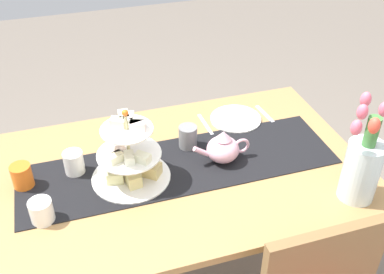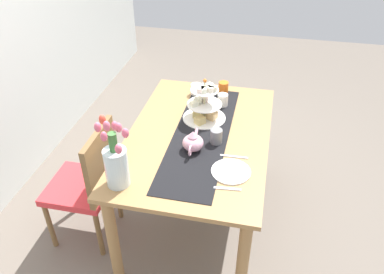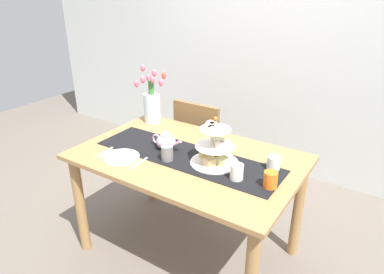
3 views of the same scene
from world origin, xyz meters
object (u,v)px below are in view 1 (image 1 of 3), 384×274
(teapot, at_px, (223,148))
(dinner_plate_left, at_px, (236,119))
(tulip_vase, at_px, (364,162))
(fork_left, at_px, (265,114))
(mug_orange, at_px, (22,176))
(cream_jug, at_px, (42,211))
(dining_table, at_px, (181,191))
(mug_white_text, at_px, (74,163))
(tiered_cake_stand, at_px, (130,158))
(mug_grey, at_px, (188,137))
(knife_left, at_px, (205,125))

(teapot, height_order, dinner_plate_left, teapot)
(tulip_vase, distance_m, dinner_plate_left, 0.66)
(tulip_vase, distance_m, fork_left, 0.62)
(mug_orange, bearing_deg, dinner_plate_left, -168.76)
(cream_jug, xyz_separation_m, fork_left, (-1.01, -0.39, -0.04))
(dining_table, relative_size, mug_white_text, 15.10)
(cream_jug, bearing_deg, dining_table, -166.44)
(tiered_cake_stand, height_order, mug_grey, tiered_cake_stand)
(dinner_plate_left, bearing_deg, mug_white_text, 12.33)
(mug_grey, bearing_deg, fork_left, -162.31)
(tiered_cake_stand, xyz_separation_m, mug_white_text, (0.20, -0.10, -0.05))
(teapot, distance_m, mug_grey, 0.17)
(mug_white_text, bearing_deg, dinner_plate_left, -167.67)
(teapot, height_order, tulip_vase, tulip_vase)
(dinner_plate_left, bearing_deg, mug_orange, 11.24)
(dining_table, xyz_separation_m, teapot, (-0.17, 0.00, 0.18))
(knife_left, bearing_deg, dinner_plate_left, 180.00)
(dining_table, xyz_separation_m, cream_jug, (0.53, 0.13, 0.16))
(dinner_plate_left, xyz_separation_m, mug_white_text, (0.73, 0.16, 0.04))
(cream_jug, xyz_separation_m, mug_orange, (0.06, -0.20, 0.01))
(mug_grey, distance_m, mug_white_text, 0.47)
(teapot, bearing_deg, tulip_vase, 138.81)
(tulip_vase, xyz_separation_m, mug_grey, (0.49, -0.47, -0.10))
(cream_jug, height_order, mug_orange, mug_orange)
(tiered_cake_stand, relative_size, teapot, 1.28)
(fork_left, relative_size, mug_orange, 1.58)
(dining_table, bearing_deg, teapot, 180.00)
(tulip_vase, distance_m, knife_left, 0.72)
(mug_white_text, bearing_deg, tulip_vase, 155.45)
(tiered_cake_stand, height_order, tulip_vase, tulip_vase)
(cream_jug, height_order, mug_white_text, mug_white_text)
(knife_left, bearing_deg, fork_left, 180.00)
(teapot, height_order, mug_white_text, teapot)
(tiered_cake_stand, height_order, teapot, tiered_cake_stand)
(cream_jug, bearing_deg, teapot, -169.72)
(cream_jug, relative_size, mug_grey, 0.89)
(tiered_cake_stand, xyz_separation_m, tulip_vase, (-0.76, 0.34, 0.05))
(mug_orange, bearing_deg, dining_table, 172.67)
(tiered_cake_stand, bearing_deg, mug_grey, -154.09)
(dining_table, distance_m, mug_white_text, 0.44)
(cream_jug, bearing_deg, tiered_cake_stand, -159.11)
(mug_grey, bearing_deg, mug_white_text, 3.53)
(cream_jug, height_order, fork_left, cream_jug)
(teapot, distance_m, dinner_plate_left, 0.31)
(teapot, xyz_separation_m, mug_orange, (0.76, -0.08, -0.01))
(mug_white_text, bearing_deg, cream_jug, 59.96)
(mug_grey, relative_size, mug_white_text, 1.00)
(cream_jug, relative_size, knife_left, 0.50)
(cream_jug, bearing_deg, mug_orange, -73.69)
(cream_jug, distance_m, knife_left, 0.82)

